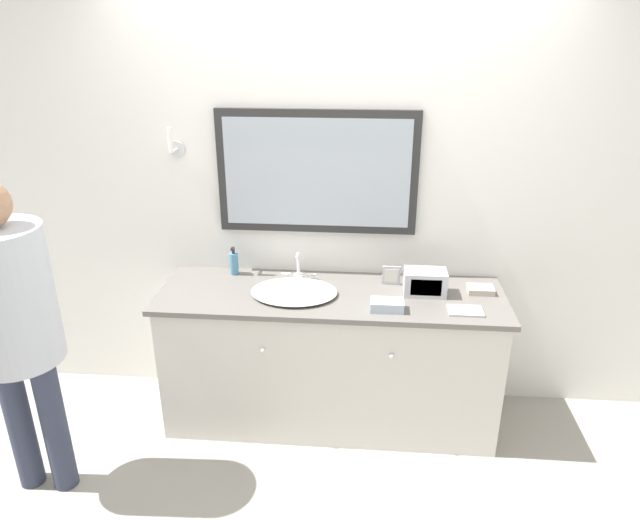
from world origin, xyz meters
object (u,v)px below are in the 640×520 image
object	(u,v)px
appliance_box	(425,282)
person	(11,313)
soap_bottle	(234,263)
sink_basin	(294,291)
picture_frame	(391,275)

from	to	relation	value
appliance_box	person	bearing A→B (deg)	-159.93
soap_bottle	appliance_box	bearing A→B (deg)	-9.12
person	sink_basin	bearing A→B (deg)	27.89
picture_frame	person	xyz separation A→B (m)	(-1.77, -0.82, 0.11)
sink_basin	appliance_box	distance (m)	0.73
sink_basin	person	distance (m)	1.40
sink_basin	soap_bottle	bearing A→B (deg)	148.37
soap_bottle	appliance_box	xyz separation A→B (m)	(1.12, -0.18, -0.00)
appliance_box	picture_frame	size ratio (longest dim) A/B	2.06
soap_bottle	picture_frame	size ratio (longest dim) A/B	1.55
soap_bottle	picture_frame	distance (m)	0.94
picture_frame	sink_basin	bearing A→B (deg)	-162.44
soap_bottle	person	size ratio (longest dim) A/B	0.11
sink_basin	person	bearing A→B (deg)	-152.11
picture_frame	person	distance (m)	1.96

